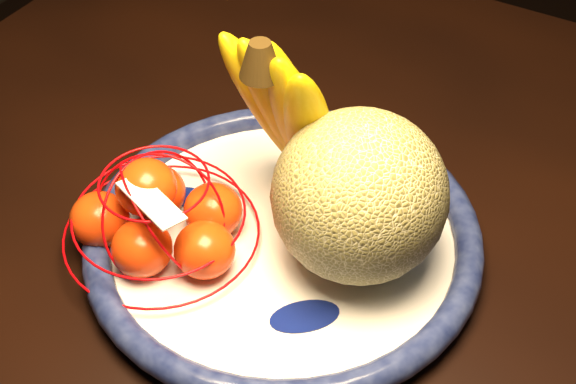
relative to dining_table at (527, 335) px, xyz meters
The scene contains 6 objects.
dining_table is the anchor object (origin of this frame).
fruit_bowl 0.28m from the dining_table, 161.32° to the right, with size 0.40×0.40×0.03m.
cantaloupe 0.26m from the dining_table, 157.72° to the right, with size 0.16×0.16×0.16m, color olive.
banana_bunch 0.34m from the dining_table, behind, with size 0.15×0.14×0.23m.
mandarin_bag 0.40m from the dining_table, 157.24° to the right, with size 0.20×0.20×0.12m.
price_tag 0.42m from the dining_table, 152.90° to the right, with size 0.07×0.03×0.00m, color white.
Camera 1 is at (-0.01, -0.64, 1.41)m, focal length 50.00 mm.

